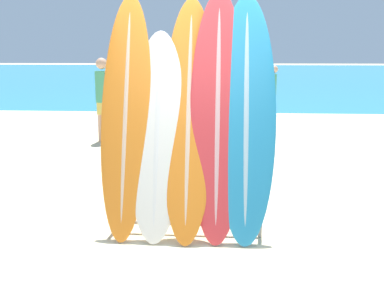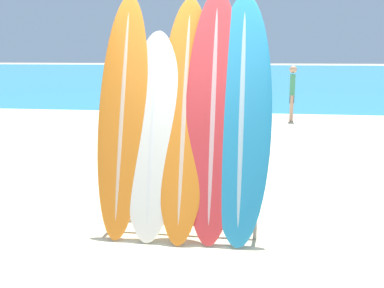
{
  "view_description": "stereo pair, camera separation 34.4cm",
  "coord_description": "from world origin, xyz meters",
  "px_view_note": "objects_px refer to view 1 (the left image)",
  "views": [
    {
      "loc": [
        0.24,
        -3.93,
        1.85
      ],
      "look_at": [
        -0.16,
        1.23,
        0.8
      ],
      "focal_mm": 42.0,
      "sensor_mm": 36.0,
      "label": 1
    },
    {
      "loc": [
        0.58,
        -3.89,
        1.85
      ],
      "look_at": [
        -0.16,
        1.23,
        0.8
      ],
      "focal_mm": 42.0,
      "sensor_mm": 36.0,
      "label": 2
    }
  ],
  "objects_px": {
    "surfboard_slot_0": "(126,115)",
    "person_near_water": "(103,97)",
    "surfboard_slot_3": "(218,114)",
    "surfboard_slot_4": "(246,117)",
    "surfboard_rack": "(186,195)",
    "surfboard_slot_2": "(189,116)",
    "surfboard_slot_1": "(157,134)",
    "person_mid_beach": "(274,91)"
  },
  "relations": [
    {
      "from": "person_mid_beach",
      "to": "person_near_water",
      "type": "bearing_deg",
      "value": 135.67
    },
    {
      "from": "surfboard_slot_2",
      "to": "person_mid_beach",
      "type": "distance_m",
      "value": 8.31
    },
    {
      "from": "surfboard_rack",
      "to": "person_near_water",
      "type": "height_order",
      "value": "person_near_water"
    },
    {
      "from": "surfboard_rack",
      "to": "surfboard_slot_3",
      "type": "relative_size",
      "value": 0.62
    },
    {
      "from": "person_near_water",
      "to": "surfboard_slot_0",
      "type": "bearing_deg",
      "value": 134.81
    },
    {
      "from": "surfboard_slot_3",
      "to": "person_mid_beach",
      "type": "xyz_separation_m",
      "value": [
        1.38,
        8.14,
        -0.42
      ]
    },
    {
      "from": "surfboard_slot_0",
      "to": "surfboard_slot_4",
      "type": "height_order",
      "value": "surfboard_slot_0"
    },
    {
      "from": "surfboard_rack",
      "to": "surfboard_slot_0",
      "type": "height_order",
      "value": "surfboard_slot_0"
    },
    {
      "from": "surfboard_slot_3",
      "to": "person_mid_beach",
      "type": "bearing_deg",
      "value": 80.35
    },
    {
      "from": "surfboard_slot_2",
      "to": "surfboard_slot_1",
      "type": "bearing_deg",
      "value": -167.07
    },
    {
      "from": "surfboard_slot_4",
      "to": "person_near_water",
      "type": "bearing_deg",
      "value": 120.4
    },
    {
      "from": "surfboard_slot_3",
      "to": "person_near_water",
      "type": "height_order",
      "value": "surfboard_slot_3"
    },
    {
      "from": "person_near_water",
      "to": "person_mid_beach",
      "type": "bearing_deg",
      "value": -112.18
    },
    {
      "from": "surfboard_slot_1",
      "to": "person_mid_beach",
      "type": "height_order",
      "value": "surfboard_slot_1"
    },
    {
      "from": "surfboard_slot_3",
      "to": "surfboard_slot_1",
      "type": "bearing_deg",
      "value": -174.54
    },
    {
      "from": "person_near_water",
      "to": "person_mid_beach",
      "type": "distance_m",
      "value": 5.17
    },
    {
      "from": "surfboard_slot_3",
      "to": "surfboard_slot_4",
      "type": "relative_size",
      "value": 1.02
    },
    {
      "from": "surfboard_slot_0",
      "to": "surfboard_rack",
      "type": "bearing_deg",
      "value": -10.81
    },
    {
      "from": "person_mid_beach",
      "to": "surfboard_slot_1",
      "type": "bearing_deg",
      "value": 170.74
    },
    {
      "from": "surfboard_slot_2",
      "to": "person_mid_beach",
      "type": "xyz_separation_m",
      "value": [
        1.68,
        8.13,
        -0.39
      ]
    },
    {
      "from": "surfboard_slot_0",
      "to": "person_mid_beach",
      "type": "distance_m",
      "value": 8.48
    },
    {
      "from": "surfboard_slot_0",
      "to": "person_near_water",
      "type": "xyz_separation_m",
      "value": [
        -1.56,
        4.74,
        -0.27
      ]
    },
    {
      "from": "surfboard_slot_1",
      "to": "surfboard_slot_4",
      "type": "bearing_deg",
      "value": 3.14
    },
    {
      "from": "surfboard_slot_1",
      "to": "surfboard_slot_2",
      "type": "xyz_separation_m",
      "value": [
        0.32,
        0.07,
        0.17
      ]
    },
    {
      "from": "surfboard_rack",
      "to": "surfboard_slot_0",
      "type": "xyz_separation_m",
      "value": [
        -0.62,
        0.12,
        0.81
      ]
    },
    {
      "from": "surfboard_rack",
      "to": "surfboard_slot_3",
      "type": "height_order",
      "value": "surfboard_slot_3"
    },
    {
      "from": "surfboard_slot_3",
      "to": "surfboard_slot_4",
      "type": "distance_m",
      "value": 0.29
    },
    {
      "from": "surfboard_slot_1",
      "to": "person_mid_beach",
      "type": "bearing_deg",
      "value": 76.33
    },
    {
      "from": "surfboard_slot_3",
      "to": "person_mid_beach",
      "type": "distance_m",
      "value": 8.27
    },
    {
      "from": "surfboard_rack",
      "to": "surfboard_slot_2",
      "type": "xyz_separation_m",
      "value": [
        0.02,
        0.14,
        0.79
      ]
    },
    {
      "from": "surfboard_slot_3",
      "to": "surfboard_slot_2",
      "type": "bearing_deg",
      "value": 177.24
    },
    {
      "from": "person_near_water",
      "to": "surfboard_slot_2",
      "type": "bearing_deg",
      "value": 141.59
    },
    {
      "from": "surfboard_rack",
      "to": "person_near_water",
      "type": "distance_m",
      "value": 5.36
    },
    {
      "from": "person_mid_beach",
      "to": "surfboard_slot_0",
      "type": "bearing_deg",
      "value": 168.52
    },
    {
      "from": "surfboard_slot_3",
      "to": "surfboard_rack",
      "type": "bearing_deg",
      "value": -157.97
    },
    {
      "from": "surfboard_slot_1",
      "to": "person_near_water",
      "type": "distance_m",
      "value": 5.15
    },
    {
      "from": "surfboard_rack",
      "to": "surfboard_slot_4",
      "type": "height_order",
      "value": "surfboard_slot_4"
    },
    {
      "from": "surfboard_slot_0",
      "to": "surfboard_slot_1",
      "type": "bearing_deg",
      "value": -8.94
    },
    {
      "from": "surfboard_rack",
      "to": "surfboard_slot_0",
      "type": "bearing_deg",
      "value": 169.19
    },
    {
      "from": "surfboard_rack",
      "to": "surfboard_slot_3",
      "type": "xyz_separation_m",
      "value": [
        0.31,
        0.13,
        0.82
      ]
    },
    {
      "from": "surfboard_rack",
      "to": "surfboard_slot_1",
      "type": "height_order",
      "value": "surfboard_slot_1"
    },
    {
      "from": "surfboard_rack",
      "to": "surfboard_slot_1",
      "type": "distance_m",
      "value": 0.69
    }
  ]
}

